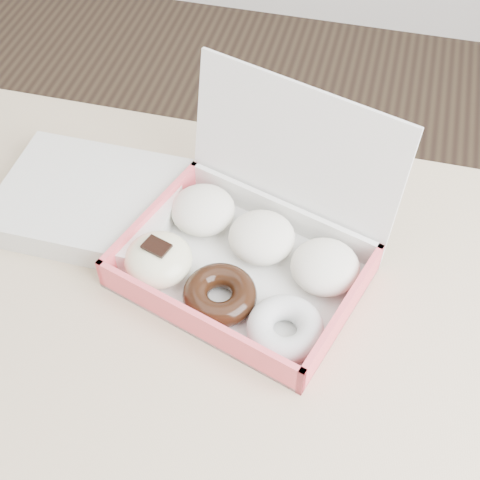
# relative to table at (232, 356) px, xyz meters

# --- Properties ---
(table) EXTENTS (1.20, 0.80, 0.75)m
(table) POSITION_rel_table_xyz_m (0.00, 0.00, 0.00)
(table) COLOR tan
(table) RESTS_ON ground
(donut_box) EXTENTS (0.39, 0.37, 0.24)m
(donut_box) POSITION_rel_table_xyz_m (-0.01, 0.10, 0.12)
(donut_box) COLOR white
(donut_box) RESTS_ON table
(newspapers) EXTENTS (0.27, 0.22, 0.04)m
(newspapers) POSITION_rel_table_xyz_m (-0.27, 0.15, 0.10)
(newspapers) COLOR silver
(newspapers) RESTS_ON table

